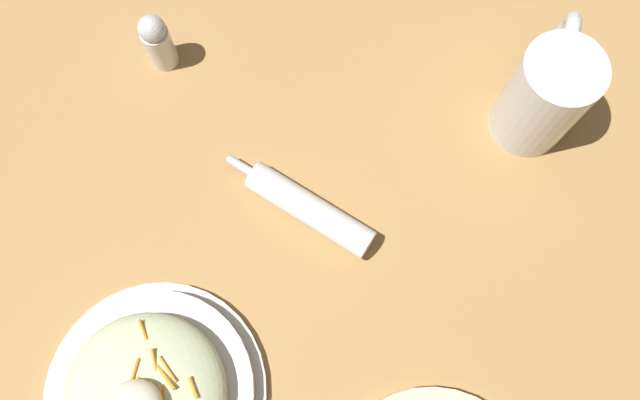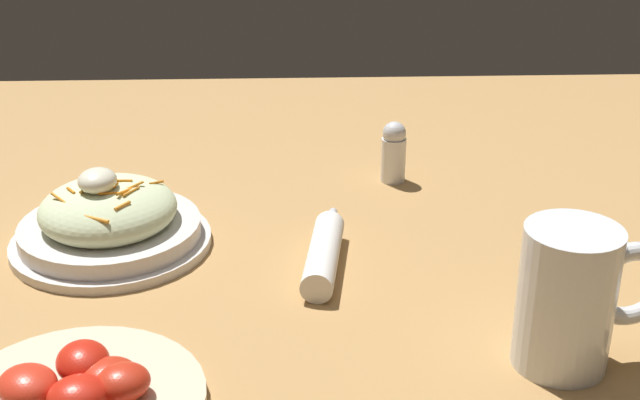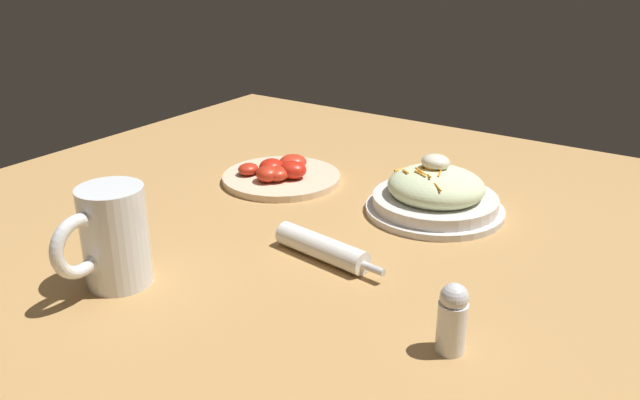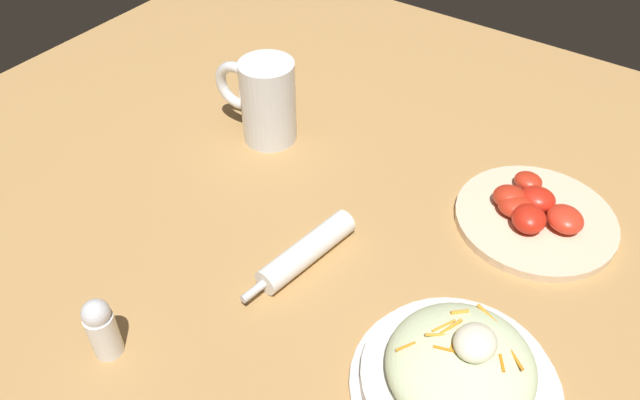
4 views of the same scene
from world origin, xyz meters
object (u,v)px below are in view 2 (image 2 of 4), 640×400
object	(u,v)px
salad_plate	(109,221)
tomato_plate	(78,396)
napkin_roll	(324,255)
beer_mug	(569,304)
salt_shaker	(394,151)

from	to	relation	value
salad_plate	tomato_plate	bearing A→B (deg)	5.13
salad_plate	napkin_roll	world-z (taller)	salad_plate
beer_mug	napkin_roll	world-z (taller)	beer_mug
salt_shaker	napkin_roll	bearing A→B (deg)	-23.03
salt_shaker	beer_mug	bearing A→B (deg)	13.94
napkin_roll	tomato_plate	distance (m)	0.31
tomato_plate	salad_plate	bearing A→B (deg)	-174.87
salad_plate	salt_shaker	xyz separation A→B (m)	(-0.17, 0.34, 0.01)
beer_mug	napkin_roll	distance (m)	0.27
napkin_roll	tomato_plate	xyz separation A→B (m)	(0.23, -0.21, -0.00)
napkin_roll	salt_shaker	bearing A→B (deg)	156.97
salad_plate	napkin_roll	distance (m)	0.24
salad_plate	tomato_plate	xyz separation A→B (m)	(0.29, 0.03, -0.02)
napkin_roll	tomato_plate	world-z (taller)	tomato_plate
napkin_roll	salad_plate	bearing A→B (deg)	-104.68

